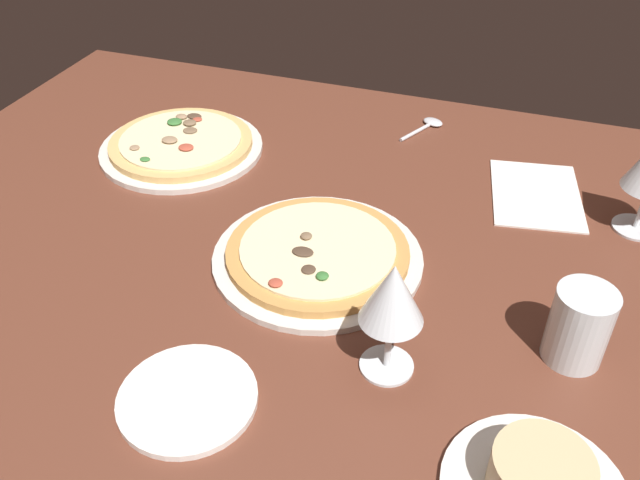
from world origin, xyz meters
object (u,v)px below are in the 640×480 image
Objects in this scene: side_plate at (188,398)px; spoon at (428,125)px; paper_menu at (536,194)px; pizza_main at (317,254)px; pizza_side at (181,145)px; water_glass at (578,330)px; wine_glass_near at (393,297)px.

side_plate is 74.51cm from spoon.
side_plate is at bearing 49.50° from paper_menu.
pizza_main and pizza_side have the same top height.
paper_menu is at bearing -174.40° from pizza_side.
water_glass is 46.07cm from side_plate.
pizza_main is 1.54× the size of paper_menu.
pizza_side is at bearing -38.32° from wine_glass_near.
water_glass is 35.60cm from paper_menu.
paper_menu is (-61.41, -6.02, -1.05)cm from pizza_side.
water_glass reaches higher than paper_menu.
pizza_main is 35.84cm from water_glass.
water_glass is at bearing 118.59° from spoon.
pizza_main is at bearing 81.63° from spoon.
pizza_side is 61.65cm from wine_glass_near.
water_glass reaches higher than pizza_main.
water_glass is at bearing -156.27° from wine_glass_near.
paper_menu is (-13.69, -43.74, -11.12)cm from wine_glass_near.
spoon is (-12.22, -73.50, 0.01)cm from side_plate.
paper_menu is at bearing -135.49° from pizza_main.
side_plate reaches higher than paper_menu.
pizza_side is 2.64× the size of spoon.
spoon is at bearing -61.41° from water_glass.
pizza_side is (33.35, -21.56, 0.03)cm from pizza_main.
wine_glass_near is at bearing 23.73° from water_glass.
wine_glass_near is 0.98× the size of side_plate.
wine_glass_near reaches higher than water_glass.
wine_glass_near is 23.58cm from water_glass.
water_glass reaches higher than side_plate.
wine_glass_near is at bearing 97.23° from spoon.
water_glass reaches higher than pizza_side.
spoon is at bearing -99.44° from side_plate.
wine_glass_near is at bearing 63.09° from paper_menu.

